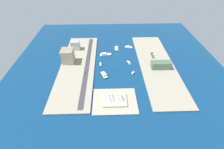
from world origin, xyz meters
The scene contains 22 objects.
ground_plane centered at (0.00, 0.00, 0.00)m, with size 440.00×440.00×0.00m, color navy.
quay_west centered at (-82.19, 0.00, 1.29)m, with size 70.00×240.00×2.58m, color #9E937F.
quay_east centered at (82.19, 0.00, 1.29)m, with size 70.00×240.00×2.58m, color #9E937F.
peninsula_point centered at (9.45, 96.41, 1.00)m, with size 70.44×53.39×2.00m, color #A89E89.
road_strip centered at (62.60, 0.00, 2.65)m, with size 9.18×228.00×0.15m, color #38383D.
catamaran_blue centered at (-31.70, -70.97, 1.58)m, with size 20.17×13.03×4.39m.
yacht_sleek_gray centered at (-25.27, -7.48, 1.38)m, with size 8.12×15.61×3.91m.
barge_flat_brown centered at (-2.02, -68.48, 1.03)m, with size 9.45×21.49×2.87m.
tugboat_red centered at (-29.33, 27.73, 1.57)m, with size 8.44×9.75×3.96m.
ferry_green_doubledeck centered at (27.26, 32.50, 2.36)m, with size 15.41×22.62×6.31m.
patrol_launch_navy centered at (35.17, -3.00, 1.20)m, with size 4.62×12.25×3.55m.
ferry_white_commuter centered at (25.43, -39.00, 2.21)m, with size 28.11×11.73×6.10m.
hotel_broad_white centered at (95.66, -65.12, 12.71)m, with size 20.73×15.29×20.19m.
terminal_long_green centered at (-86.18, 14.33, 9.76)m, with size 39.87×15.50×14.31m.
office_block_beige centered at (102.41, -12.41, 17.19)m, with size 24.37×25.19×29.16m.
pickup_red centered at (64.34, 27.32, 3.53)m, with size 1.82×4.21×1.64m.
van_white centered at (65.76, 0.44, 3.52)m, with size 2.02×5.00×1.63m.
sedan_silver centered at (65.66, -17.69, 3.44)m, with size 1.89×4.56×1.44m.
taxi_yellow_cab centered at (60.66, 17.57, 3.55)m, with size 1.85×4.62×1.69m.
traffic_light_waterfront centered at (56.68, -1.32, 6.92)m, with size 0.36×0.36×6.50m.
opera_landmark centered at (10.44, 96.41, 9.04)m, with size 38.13×27.96×17.61m.
park_tree_cluster centered at (-78.77, -26.81, 8.58)m, with size 5.92×14.24×9.23m.
Camera 1 is at (18.71, 254.02, 192.10)m, focal length 24.31 mm.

